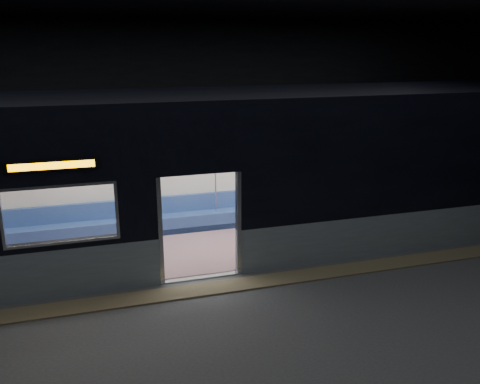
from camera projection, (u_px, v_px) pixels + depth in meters
name	position (u px, v px, depth m)	size (l,w,h in m)	color
station_floor	(215.00, 304.00, 8.71)	(24.00, 14.00, 0.01)	#47494C
station_envelope	(211.00, 87.00, 7.69)	(24.00, 14.00, 5.00)	black
tactile_strip	(207.00, 289.00, 9.21)	(22.80, 0.50, 0.03)	#8C7F59
metro_car	(184.00, 167.00, 10.53)	(18.00, 3.04, 3.35)	#94A3B0
passenger	(356.00, 186.00, 13.06)	(0.41, 0.66, 1.30)	black
handbag	(361.00, 192.00, 12.91)	(0.27, 0.23, 0.13)	black
transit_map	(312.00, 160.00, 12.83)	(0.98, 0.03, 0.64)	white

